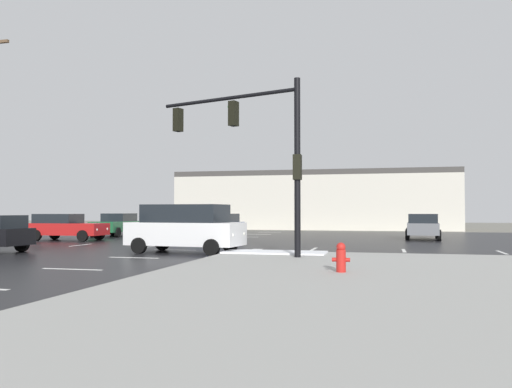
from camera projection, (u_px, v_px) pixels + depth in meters
ground_plane at (191, 247)px, 25.49m from camera, size 120.00×120.00×0.00m
road_asphalt at (191, 247)px, 25.49m from camera, size 44.00×44.00×0.02m
snow_strip_curbside at (275, 252)px, 20.43m from camera, size 4.00×1.60×0.06m
lane_markings at (205, 249)px, 23.87m from camera, size 36.15×36.15×0.01m
traffic_signal_mast at (257, 140)px, 19.54m from camera, size 5.95×2.03×6.41m
fire_hydrant at (341, 257)px, 14.05m from camera, size 0.48×0.26×0.79m
strip_building_background at (315, 201)px, 51.92m from camera, size 26.71×8.00×5.61m
sedan_red at (66, 226)px, 31.20m from camera, size 4.54×2.03×1.58m
sedan_green at (116, 224)px, 36.76m from camera, size 2.25×4.62×1.58m
sedan_grey at (423, 226)px, 32.25m from camera, size 2.23×4.62×1.58m
suv_white at (185, 227)px, 21.98m from camera, size 4.97×2.52×2.03m
sedan_blue at (211, 225)px, 34.70m from camera, size 4.67×2.39×1.58m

